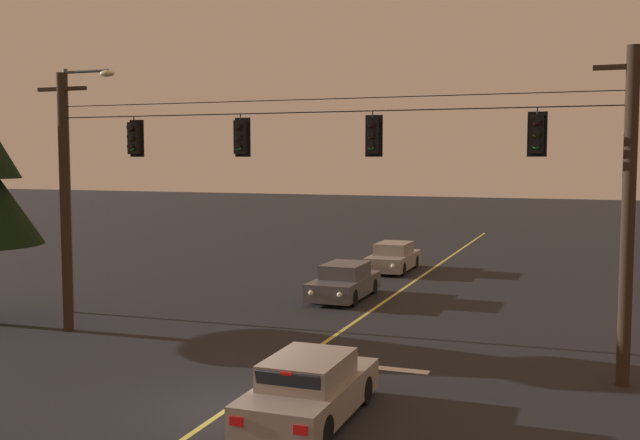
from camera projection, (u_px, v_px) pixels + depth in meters
ground_plane at (229, 408)px, 16.41m from camera, size 180.00×180.00×0.00m
lane_centre_stripe at (368, 313)px, 26.52m from camera, size 0.14×60.00×0.01m
stop_bar_paint at (366, 366)px, 19.70m from camera, size 3.40×0.36×0.01m
signal_span_assembly at (308, 204)px, 20.56m from camera, size 18.30×0.32×8.19m
traffic_light_leftmost at (134, 138)px, 22.33m from camera, size 0.48×0.41×1.22m
traffic_light_left_inner at (240, 137)px, 21.09m from camera, size 0.48×0.41×1.22m
traffic_light_centre at (372, 136)px, 19.74m from camera, size 0.48×0.41×1.22m
traffic_light_right_inner at (537, 134)px, 18.27m from camera, size 0.48×0.41×1.22m
car_waiting_near_lane at (309, 390)px, 15.65m from camera, size 1.80×4.33×1.39m
car_oncoming_lead at (344, 282)px, 29.15m from camera, size 1.80×4.42×1.39m
car_oncoming_trailing at (393, 258)px, 36.27m from camera, size 1.80×4.42×1.39m
street_lamp_corner at (75, 169)px, 26.05m from camera, size 2.11×0.30×8.64m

